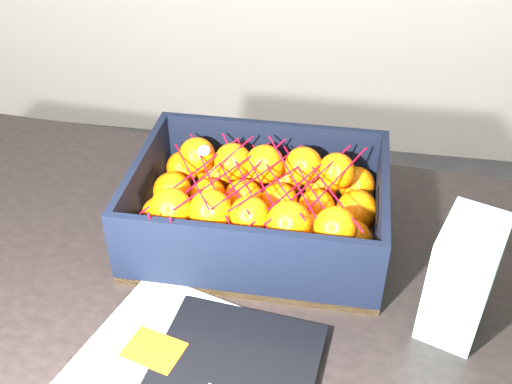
% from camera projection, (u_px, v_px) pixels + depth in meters
% --- Properties ---
extents(table, '(1.25, 0.88, 0.75)m').
position_uv_depth(table, '(198.00, 329.00, 0.98)').
color(table, black).
rests_on(table, ground).
extents(magazine_stack, '(0.36, 0.35, 0.02)m').
position_uv_depth(magazine_stack, '(179.00, 377.00, 0.77)').
color(magazine_stack, silver).
rests_on(magazine_stack, table).
extents(produce_crate, '(0.40, 0.30, 0.13)m').
position_uv_depth(produce_crate, '(259.00, 214.00, 0.99)').
color(produce_crate, olive).
rests_on(produce_crate, table).
extents(clementine_heap, '(0.38, 0.28, 0.12)m').
position_uv_depth(clementine_heap, '(259.00, 207.00, 0.97)').
color(clementine_heap, '#EE6505').
rests_on(clementine_heap, produce_crate).
extents(mesh_net, '(0.33, 0.26, 0.09)m').
position_uv_depth(mesh_net, '(255.00, 182.00, 0.94)').
color(mesh_net, red).
rests_on(mesh_net, clementine_heap).
extents(retail_carton, '(0.11, 0.13, 0.17)m').
position_uv_depth(retail_carton, '(462.00, 277.00, 0.81)').
color(retail_carton, silver).
rests_on(retail_carton, table).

